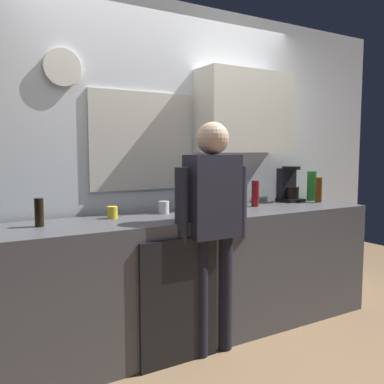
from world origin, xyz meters
TOP-DOWN VIEW (x-y plane):
  - ground_plane at (0.00, 0.00)m, footprint 8.00×8.00m
  - kitchen_counter at (0.00, 0.30)m, footprint 3.17×0.64m
  - dishwasher_panel at (-0.27, -0.03)m, footprint 0.56×0.02m
  - back_wall_assembly at (0.08, 0.70)m, footprint 4.77×0.42m
  - coffee_maker at (1.22, 0.55)m, footprint 0.20×0.20m
  - bottle_dark_sauce at (-1.06, 0.36)m, footprint 0.06×0.06m
  - bottle_red_vinegar at (0.72, 0.42)m, footprint 0.06×0.06m
  - bottle_clear_soda at (1.47, 0.49)m, footprint 0.09×0.09m
  - bottle_amber_beer at (1.41, 0.35)m, footprint 0.06×0.06m
  - cup_yellow_cup at (-0.56, 0.43)m, footprint 0.07×0.07m
  - cup_white_mug at (-0.14, 0.46)m, footprint 0.08×0.08m
  - cup_blue_mug at (0.13, 0.36)m, footprint 0.08×0.08m
  - person_at_sink at (0.00, 0.00)m, footprint 0.57×0.22m

SIDE VIEW (x-z plane):
  - ground_plane at x=0.00m, z-range 0.00..0.00m
  - dishwasher_panel at x=-0.27m, z-range 0.00..0.84m
  - kitchen_counter at x=0.00m, z-range 0.00..0.93m
  - person_at_sink at x=0.00m, z-range 0.15..1.75m
  - cup_yellow_cup at x=-0.56m, z-range 0.93..1.02m
  - cup_white_mug at x=-0.14m, z-range 0.93..1.03m
  - cup_blue_mug at x=0.13m, z-range 0.93..1.03m
  - bottle_dark_sauce at x=-1.06m, z-range 0.93..1.11m
  - bottle_red_vinegar at x=0.72m, z-range 0.93..1.15m
  - bottle_amber_beer at x=1.41m, z-range 0.93..1.16m
  - bottle_clear_soda at x=1.47m, z-range 0.93..1.21m
  - coffee_maker at x=1.22m, z-range 0.92..1.25m
  - back_wall_assembly at x=0.08m, z-range 0.06..2.66m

